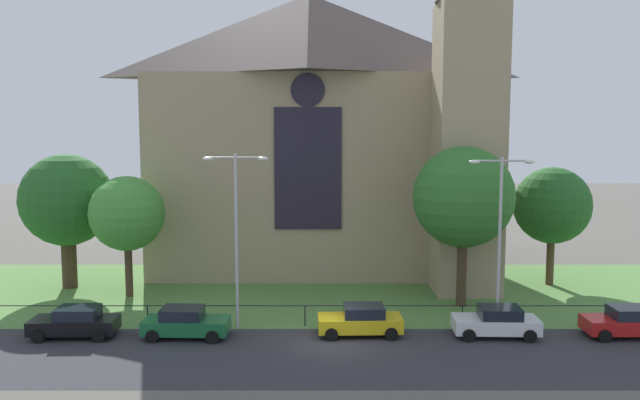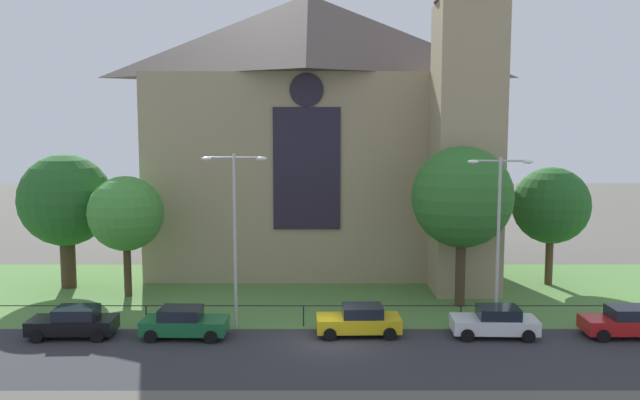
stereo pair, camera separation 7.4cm
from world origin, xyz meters
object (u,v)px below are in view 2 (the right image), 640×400
object	(u,v)px
parked_car_black	(75,322)
streetlamp_far	(500,221)
parked_car_green	(185,323)
tree_right_far	(553,206)
parked_car_white	(496,322)
church_building	(320,129)
tree_left_far	(67,201)
tree_left_near	(127,214)
parked_car_yellow	(361,321)
streetlamp_near	(236,219)
parked_car_red	(628,322)
tree_right_near	(464,197)

from	to	relation	value
parked_car_black	streetlamp_far	bearing A→B (deg)	-177.30
parked_car_black	parked_car_green	world-z (taller)	same
tree_right_far	parked_car_green	distance (m)	25.01
parked_car_black	parked_car_white	size ratio (longest dim) A/B	1.00
church_building	tree_left_far	xyz separation A→B (m)	(-16.30, -6.41, -4.58)
tree_right_far	parked_car_green	xyz separation A→B (m)	(-21.97, -11.07, -4.53)
parked_car_black	tree_left_far	bearing A→B (deg)	-69.78
church_building	parked_car_white	distance (m)	21.03
tree_right_far	parked_car_black	distance (m)	29.95
parked_car_black	tree_right_far	bearing A→B (deg)	-159.91
tree_left_far	parked_car_white	bearing A→B (deg)	-21.92
church_building	tree_left_near	world-z (taller)	church_building
tree_left_near	parked_car_green	bearing A→B (deg)	-57.53
tree_left_far	parked_car_green	distance (m)	14.91
streetlamp_far	parked_car_yellow	distance (m)	8.83
tree_right_far	streetlamp_near	xyz separation A→B (m)	(-19.59, -9.34, 0.42)
tree_left_far	streetlamp_near	world-z (taller)	streetlamp_near
church_building	streetlamp_near	distance (m)	16.20
tree_left_far	tree_right_far	bearing A→B (deg)	1.48
church_building	streetlamp_far	world-z (taller)	church_building
parked_car_red	parked_car_green	bearing A→B (deg)	0.11
tree_left_far	parked_car_black	xyz separation A→B (m)	(4.10, -10.18, -4.95)
streetlamp_near	parked_car_green	world-z (taller)	streetlamp_near
tree_left_far	parked_car_yellow	world-z (taller)	tree_left_far
parked_car_white	tree_left_near	bearing A→B (deg)	-18.73
streetlamp_near	parked_car_red	bearing A→B (deg)	-4.70
tree_left_far	parked_car_white	size ratio (longest dim) A/B	2.04
tree_left_far	tree_left_near	bearing A→B (deg)	-26.22
tree_right_near	tree_left_far	bearing A→B (deg)	169.84
parked_car_yellow	parked_car_white	world-z (taller)	same
tree_left_far	parked_car_red	xyz separation A→B (m)	(31.70, -10.14, -4.95)
parked_car_yellow	streetlamp_near	bearing A→B (deg)	-13.90
parked_car_yellow	tree_left_near	bearing A→B (deg)	-30.81
tree_right_near	tree_left_near	world-z (taller)	tree_right_near
church_building	tree_left_far	distance (m)	18.11
tree_left_near	parked_car_yellow	xyz separation A→B (m)	(13.86, -7.66, -4.40)
tree_left_near	streetlamp_near	world-z (taller)	streetlamp_near
church_building	parked_car_yellow	distance (m)	18.98
parked_car_green	tree_left_far	bearing A→B (deg)	135.31
parked_car_green	parked_car_red	xyz separation A→B (m)	(22.08, 0.11, 0.00)
tree_left_near	parked_car_green	world-z (taller)	tree_left_near
streetlamp_near	tree_right_near	bearing A→B (deg)	18.10
tree_left_far	streetlamp_far	world-z (taller)	streetlamp_far
streetlamp_far	parked_car_white	xyz separation A→B (m)	(-0.47, -1.60, -4.86)
church_building	parked_car_black	distance (m)	22.69
streetlamp_far	tree_right_near	bearing A→B (deg)	103.97
tree_left_near	tree_right_far	bearing A→B (deg)	6.41
tree_left_near	streetlamp_near	size ratio (longest dim) A/B	0.82
streetlamp_far	parked_car_red	size ratio (longest dim) A/B	2.12
church_building	tree_right_far	xyz separation A→B (m)	(15.29, -5.59, -5.00)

